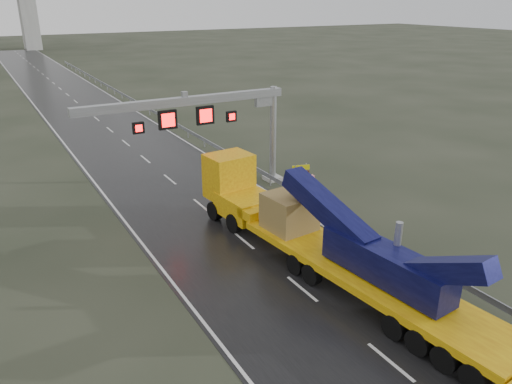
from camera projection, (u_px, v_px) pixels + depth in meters
ground at (356, 334)px, 20.93m from camera, size 400.00×400.00×0.00m
road at (110, 130)px, 53.28m from camera, size 11.00×200.00×0.02m
guardrail at (200, 137)px, 47.76m from camera, size 0.20×140.00×1.40m
sign_gantry at (214, 115)px, 34.42m from camera, size 14.90×1.20×7.42m
heavy_haul_truck at (305, 227)px, 26.31m from camera, size 5.03×20.98×4.88m
exit_sign_pair at (301, 173)px, 35.40m from camera, size 1.25×0.41×2.21m
striped_barrier at (309, 183)px, 36.29m from camera, size 0.73×0.46×1.17m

